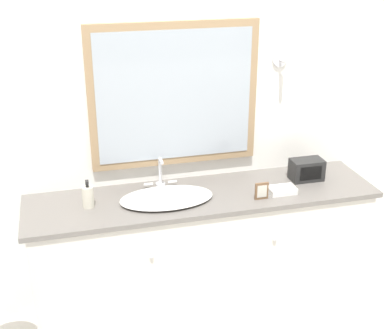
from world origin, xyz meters
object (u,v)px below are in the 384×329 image
Objects in this scene: soap_bottle at (88,196)px; picture_frame at (262,191)px; sink_basin at (166,197)px; appliance_box at (307,170)px.

picture_frame is at bearing -9.08° from soap_bottle.
soap_bottle is at bearing 170.92° from picture_frame.
soap_bottle is 1.60× the size of picture_frame.
sink_basin is 3.28× the size of soap_bottle.
sink_basin reaches higher than appliance_box.
sink_basin reaches higher than picture_frame.
picture_frame is (0.54, -0.13, 0.03)m from sink_basin.
appliance_box is at bearing 1.21° from soap_bottle.
soap_bottle is at bearing -178.79° from appliance_box.
sink_basin is 0.92m from appliance_box.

